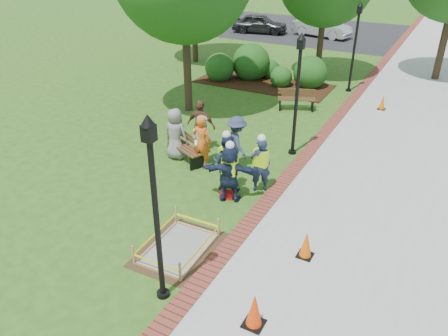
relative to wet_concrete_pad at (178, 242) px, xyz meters
The scene contains 30 objects.
ground 1.68m from the wet_concrete_pad, 113.68° to the left, with size 100.00×100.00×0.00m, color #285116.
sidewalk 12.31m from the wet_concrete_pad, 69.39° to the left, with size 6.00×60.00×0.02m, color #9E9E99.
brick_edging 11.57m from the wet_concrete_pad, 84.63° to the left, with size 0.50×60.00×0.03m, color maroon.
mulch_bed 14.01m from the wet_concrete_pad, 105.17° to the left, with size 7.00×3.00×0.05m, color #381E0F.
parking_lot 28.53m from the wet_concrete_pad, 91.34° to the left, with size 36.00×12.00×0.01m, color black.
wet_concrete_pad is the anchor object (origin of this frame).
bench_near 4.88m from the wet_concrete_pad, 120.50° to the left, with size 1.73×1.18×0.90m.
bench_far 10.81m from the wet_concrete_pad, 94.50° to the left, with size 1.73×1.12×0.89m.
cone_front 2.98m from the wet_concrete_pad, 25.47° to the right, with size 0.42×0.42×0.83m.
cone_back 3.16m from the wet_concrete_pad, 23.59° to the left, with size 0.38×0.38×0.74m.
cone_far 12.87m from the wet_concrete_pad, 78.54° to the left, with size 0.34×0.34×0.67m.
toolbox 2.76m from the wet_concrete_pad, 91.50° to the left, with size 0.42×0.23×0.21m, color #AF0D11.
lamp_near 2.75m from the wet_concrete_pad, 68.49° to the right, with size 0.28×0.28×4.26m.
lamp_mid 6.92m from the wet_concrete_pad, 84.89° to the left, with size 0.28×0.28×4.26m.
lamp_far 14.71m from the wet_concrete_pad, 87.70° to the left, with size 0.28×0.28×4.26m.
shrub_a 14.42m from the wet_concrete_pad, 114.79° to the left, with size 1.57×1.57×1.57m, color #204212.
shrub_b 14.93m from the wet_concrete_pad, 108.35° to the left, with size 2.02×2.02×2.02m, color #204212.
shrub_c 13.88m from the wet_concrete_pad, 101.30° to the left, with size 1.14×1.14×1.14m, color #204212.
shrub_d 14.31m from the wet_concrete_pad, 95.58° to the left, with size 1.71×1.71×1.71m, color #204212.
shrub_e 15.29m from the wet_concrete_pad, 104.51° to the left, with size 1.06×1.06×1.06m, color #204212.
casual_person_a 5.18m from the wet_concrete_pad, 124.27° to the left, with size 0.59×0.38×1.82m.
casual_person_b 4.57m from the wet_concrete_pad, 113.28° to the left, with size 0.60×0.42×1.79m.
casual_person_c 4.82m from the wet_concrete_pad, 113.57° to the left, with size 0.64×0.51×1.73m.
casual_person_d 5.83m from the wet_concrete_pad, 115.14° to the left, with size 0.62×0.42×1.87m.
casual_person_e 4.71m from the wet_concrete_pad, 98.70° to the left, with size 0.69×0.66×1.82m.
hivis_worker_a 2.79m from the wet_concrete_pad, 89.18° to the left, with size 0.66×0.54×1.92m.
hivis_worker_b 3.74m from the wet_concrete_pad, 80.74° to the left, with size 0.66×0.60×1.88m.
hivis_worker_c 3.27m from the wet_concrete_pad, 95.93° to the left, with size 0.63×0.46×1.97m.
parked_car_a 27.21m from the wet_concrete_pad, 110.02° to the left, with size 4.88×2.12×1.59m, color #28282B.
parked_car_b 26.88m from the wet_concrete_pad, 99.76° to the left, with size 4.88×2.12×1.59m, color silver.
Camera 1 is at (5.81, -8.62, 7.04)m, focal length 35.00 mm.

